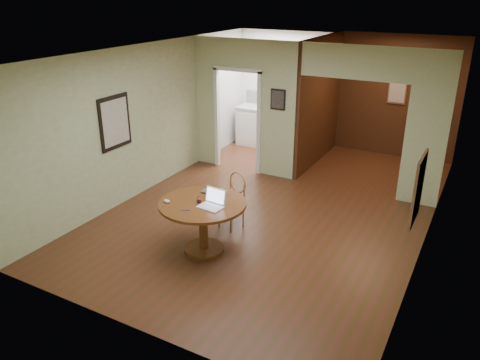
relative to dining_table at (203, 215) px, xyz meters
The scene contains 11 objects.
floor 0.95m from the dining_table, 65.47° to the left, with size 5.00×5.00×0.00m, color #4D2D16.
room_shell 3.85m from the dining_table, 92.40° to the left, with size 5.20×7.50×5.00m.
dining_table is the anchor object (origin of this frame).
chair 0.89m from the dining_table, 89.81° to the left, with size 0.48×0.48×0.91m.
open_laptop 0.33m from the dining_table, ahead, with size 0.36×0.32×0.24m.
closed_laptop 0.36m from the dining_table, 95.96° to the left, with size 0.36×0.23×0.03m, color #BABABF.
mouse 0.55m from the dining_table, 150.92° to the right, with size 0.11×0.06×0.04m, color white.
wine_glass 0.25m from the dining_table, 142.08° to the right, with size 0.08×0.08×0.09m, color white, non-canonical shape.
pen 0.39m from the dining_table, 101.42° to the right, with size 0.01×0.01×0.13m, color navy.
kitchen_cabinet 4.99m from the dining_table, 102.02° to the left, with size 2.06×0.60×0.94m.
grocery_bag 4.93m from the dining_table, 95.83° to the left, with size 0.34×0.29×0.34m, color beige.
Camera 1 is at (3.03, -5.68, 3.60)m, focal length 35.00 mm.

